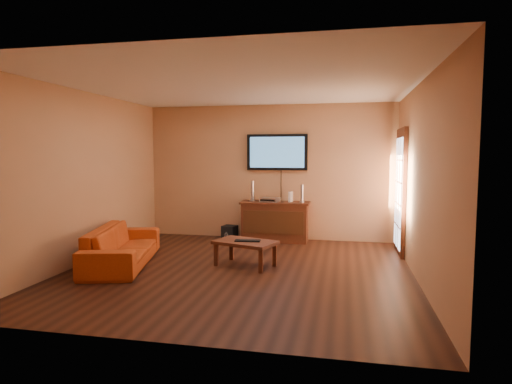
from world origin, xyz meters
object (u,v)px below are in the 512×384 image
(coffee_table, at_px, (245,244))
(subwoofer, at_px, (230,232))
(av_receiver, at_px, (270,200))
(game_console, at_px, (291,197))
(speaker_left, at_px, (252,192))
(sofa, at_px, (122,239))
(bottle, at_px, (226,238))
(speaker_right, at_px, (302,194))
(keyboard, at_px, (248,241))
(television, at_px, (277,152))
(media_console, at_px, (275,221))

(coffee_table, height_order, subwoofer, coffee_table)
(av_receiver, xyz_separation_m, game_console, (0.40, 0.06, 0.06))
(speaker_left, bearing_deg, coffee_table, -80.95)
(coffee_table, relative_size, speaker_left, 2.58)
(sofa, bearing_deg, bottle, -46.35)
(speaker_left, xyz_separation_m, speaker_right, (0.99, -0.03, -0.03))
(subwoofer, distance_m, keyboard, 2.22)
(coffee_table, bearing_deg, speaker_right, 71.17)
(av_receiver, distance_m, bottle, 1.14)
(television, height_order, sofa, television)
(coffee_table, distance_m, bottle, 1.74)
(bottle, bearing_deg, speaker_right, 16.45)
(television, distance_m, speaker_right, 0.99)
(television, relative_size, keyboard, 3.02)
(sofa, xyz_separation_m, keyboard, (1.94, 0.28, 0.01))
(sofa, relative_size, game_console, 9.85)
(coffee_table, relative_size, subwoofer, 3.93)
(sofa, bearing_deg, speaker_right, -62.97)
(sofa, xyz_separation_m, game_console, (2.35, 2.30, 0.49))
(media_console, bearing_deg, game_console, 8.49)
(speaker_right, bearing_deg, bottle, -163.55)
(coffee_table, relative_size, av_receiver, 2.91)
(av_receiver, bearing_deg, subwoofer, -171.58)
(speaker_right, bearing_deg, media_console, -178.61)
(television, distance_m, coffee_table, 2.60)
(television, bearing_deg, game_console, -29.96)
(sofa, relative_size, speaker_right, 5.84)
(speaker_right, xyz_separation_m, subwoofer, (-1.47, 0.05, -0.81))
(av_receiver, bearing_deg, speaker_left, -175.71)
(media_console, distance_m, keyboard, 1.98)
(media_console, xyz_separation_m, game_console, (0.30, 0.04, 0.49))
(av_receiver, bearing_deg, media_console, 21.00)
(sofa, bearing_deg, speaker_left, -48.84)
(media_console, relative_size, av_receiver, 3.79)
(speaker_left, xyz_separation_m, keyboard, (0.36, -2.03, -0.56))
(speaker_left, height_order, av_receiver, speaker_left)
(game_console, bearing_deg, subwoofer, -167.54)
(sofa, distance_m, speaker_left, 2.85)
(av_receiver, relative_size, subwoofer, 1.35)
(television, distance_m, game_console, 0.94)
(subwoofer, distance_m, bottle, 0.47)
(speaker_right, relative_size, av_receiver, 0.96)
(coffee_table, xyz_separation_m, speaker_right, (0.67, 1.98, 0.60))
(television, relative_size, bottle, 5.64)
(keyboard, bearing_deg, bottle, 116.51)
(sofa, relative_size, speaker_left, 4.99)
(television, bearing_deg, coffee_table, -93.88)
(sofa, xyz_separation_m, bottle, (1.15, 1.85, -0.29))
(speaker_right, xyz_separation_m, keyboard, (-0.63, -1.99, -0.54))
(sofa, relative_size, subwoofer, 7.61)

